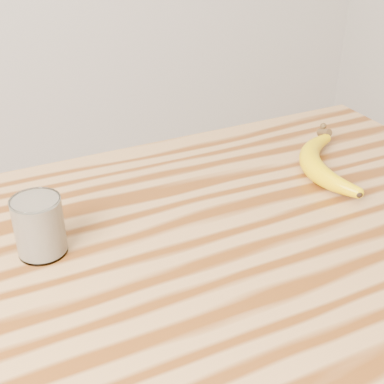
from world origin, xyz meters
name	(u,v)px	position (x,y,z in m)	size (l,w,h in m)	color
table	(190,332)	(0.00, 0.00, 0.77)	(1.20, 0.80, 0.90)	#A57744
smoothie_glass	(39,226)	(-0.18, 0.12, 0.94)	(0.07, 0.07, 0.09)	white
banana	(310,164)	(0.32, 0.15, 0.92)	(0.12, 0.32, 0.04)	#E5B900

